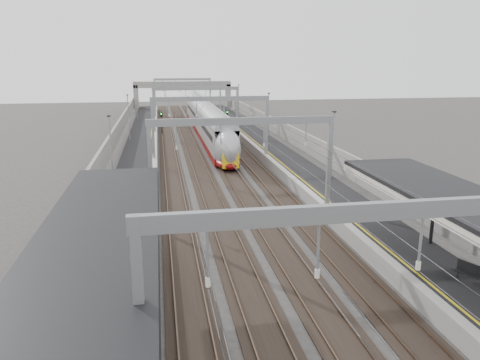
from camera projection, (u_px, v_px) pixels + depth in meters
name	position (u px, v px, depth m)	size (l,w,h in m)	color
platform_left	(140.00, 158.00, 54.04)	(4.00, 120.00, 1.00)	black
platform_right	(274.00, 153.00, 56.69)	(4.00, 120.00, 1.00)	black
tracks	(209.00, 159.00, 55.48)	(11.40, 140.00, 0.20)	black
overhead_line	(202.00, 103.00, 60.30)	(13.00, 140.00, 6.60)	gray
canopy_left	(77.00, 295.00, 12.79)	(4.40, 30.00, 4.24)	black
overbridge	(183.00, 88.00, 106.71)	(22.00, 2.20, 6.90)	slate
wall_left	(110.00, 149.00, 53.24)	(0.30, 120.00, 3.20)	slate
wall_right	(300.00, 143.00, 56.95)	(0.30, 120.00, 3.20)	slate
train	(207.00, 124.00, 70.20)	(2.76, 50.25, 4.36)	maroon
bench	(474.00, 272.00, 22.19)	(1.16, 1.84, 0.93)	black
signal_green	(162.00, 119.00, 74.13)	(0.32, 0.32, 3.48)	black
signal_red_near	(211.00, 115.00, 80.42)	(0.32, 0.32, 3.48)	black
signal_red_far	(227.00, 117.00, 76.38)	(0.32, 0.32, 3.48)	black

